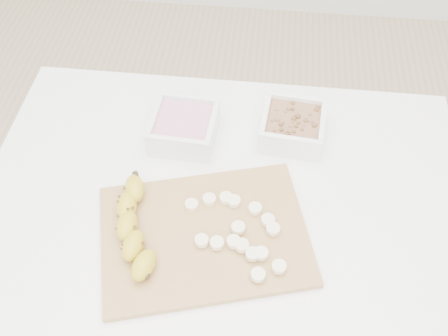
# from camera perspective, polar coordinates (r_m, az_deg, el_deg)

# --- Properties ---
(ground) EXTENTS (3.50, 3.50, 0.00)m
(ground) POSITION_cam_1_polar(r_m,az_deg,el_deg) (1.69, -0.12, -17.91)
(ground) COLOR #C6AD89
(ground) RESTS_ON ground
(table) EXTENTS (1.00, 0.70, 0.75)m
(table) POSITION_cam_1_polar(r_m,az_deg,el_deg) (1.10, -0.17, -6.22)
(table) COLOR white
(table) RESTS_ON ground
(bowl_yogurt) EXTENTS (0.15, 0.15, 0.06)m
(bowl_yogurt) POSITION_cam_1_polar(r_m,az_deg,el_deg) (1.10, -4.58, 4.71)
(bowl_yogurt) COLOR white
(bowl_yogurt) RESTS_ON table
(bowl_granola) EXTENTS (0.15, 0.15, 0.06)m
(bowl_granola) POSITION_cam_1_polar(r_m,az_deg,el_deg) (1.11, 7.84, 4.78)
(bowl_granola) COLOR white
(bowl_granola) RESTS_ON table
(cutting_board) EXTENTS (0.45, 0.37, 0.01)m
(cutting_board) POSITION_cam_1_polar(r_m,az_deg,el_deg) (0.96, -2.26, -7.68)
(cutting_board) COLOR tan
(cutting_board) RESTS_ON table
(banana) EXTENTS (0.08, 0.23, 0.04)m
(banana) POSITION_cam_1_polar(r_m,az_deg,el_deg) (0.95, -10.12, -6.75)
(banana) COLOR gold
(banana) RESTS_ON cutting_board
(banana_slices) EXTENTS (0.20, 0.19, 0.02)m
(banana_slices) POSITION_cam_1_polar(r_m,az_deg,el_deg) (0.95, 1.79, -7.21)
(banana_slices) COLOR #FBE9BD
(banana_slices) RESTS_ON cutting_board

